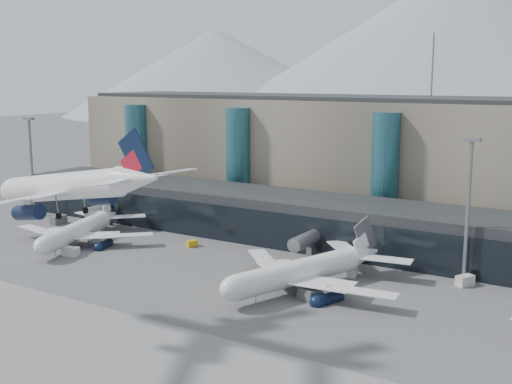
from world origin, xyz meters
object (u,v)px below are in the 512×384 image
(jet_parked_mid, at_px, (314,261))
(veh_c, at_px, (308,294))
(lightmast_mid, at_px, (468,202))
(lightmast_left, at_px, (31,161))
(hero_jet, at_px, (78,179))
(veh_h, at_px, (245,281))
(veh_b, at_px, (192,244))
(veh_a, at_px, (71,251))
(veh_d, at_px, (465,281))
(veh_g, at_px, (353,272))
(jet_parked_left, at_px, (84,223))
(veh_f, at_px, (59,220))

(jet_parked_mid, bearing_deg, veh_c, -141.06)
(lightmast_mid, bearing_deg, lightmast_left, -178.44)
(hero_jet, relative_size, veh_h, 8.17)
(lightmast_mid, relative_size, veh_b, 10.97)
(veh_a, xyz_separation_m, veh_h, (40.81, 2.09, 0.21))
(veh_b, relative_size, veh_h, 0.57)
(veh_d, relative_size, veh_h, 0.79)
(veh_g, height_order, veh_h, veh_h)
(hero_jet, bearing_deg, veh_d, 55.34)
(veh_h, bearing_deg, lightmast_left, 111.12)
(lightmast_left, xyz_separation_m, lightmast_mid, (110.00, 3.00, 0.00))
(lightmast_left, distance_m, hero_jet, 86.80)
(hero_jet, height_order, veh_d, hero_jet)
(hero_jet, bearing_deg, jet_parked_mid, 67.41)
(veh_a, xyz_separation_m, veh_d, (72.82, 23.07, 0.00))
(hero_jet, relative_size, veh_b, 14.25)
(hero_jet, distance_m, veh_c, 41.39)
(hero_jet, relative_size, jet_parked_left, 0.97)
(veh_d, relative_size, veh_g, 1.17)
(lightmast_left, distance_m, veh_a, 45.88)
(hero_jet, height_order, jet_parked_mid, hero_jet)
(jet_parked_left, bearing_deg, veh_f, 46.59)
(veh_a, bearing_deg, jet_parked_left, 111.95)
(veh_h, bearing_deg, lightmast_mid, -18.35)
(lightmast_left, distance_m, veh_f, 19.32)
(lightmast_left, xyz_separation_m, veh_c, (90.86, -19.88, -13.38))
(hero_jet, height_order, veh_h, hero_jet)
(jet_parked_left, bearing_deg, veh_c, -114.42)
(hero_jet, height_order, veh_a, hero_jet)
(jet_parked_mid, xyz_separation_m, veh_d, (22.11, 14.56, -3.66))
(jet_parked_mid, bearing_deg, lightmast_mid, -32.97)
(veh_b, bearing_deg, jet_parked_left, 133.57)
(veh_c, relative_size, veh_f, 0.97)
(veh_b, bearing_deg, veh_d, -64.45)
(lightmast_left, distance_m, jet_parked_left, 35.74)
(veh_a, bearing_deg, hero_jet, -50.44)
(lightmast_mid, bearing_deg, hero_jet, -126.70)
(lightmast_left, relative_size, veh_c, 6.86)
(lightmast_left, bearing_deg, veh_b, -3.52)
(veh_d, bearing_deg, veh_c, 164.39)
(veh_b, relative_size, veh_d, 0.73)
(lightmast_left, height_order, veh_b, lightmast_left)
(lightmast_left, bearing_deg, veh_f, -15.53)
(jet_parked_left, relative_size, jet_parked_mid, 0.92)
(lightmast_mid, relative_size, veh_a, 7.87)
(veh_f, bearing_deg, veh_c, -101.44)
(hero_jet, xyz_separation_m, veh_c, (19.87, 29.45, -21.24))
(jet_parked_mid, bearing_deg, veh_b, 92.68)
(hero_jet, height_order, veh_g, hero_jet)
(lightmast_left, xyz_separation_m, jet_parked_mid, (88.60, -13.56, -9.84))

